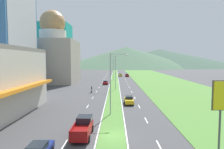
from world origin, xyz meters
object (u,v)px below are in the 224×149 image
object	(u,v)px
motorcycle_rider	(92,90)
pickup_truck_0	(83,127)
car_1	(127,75)
street_lamp_mid	(114,70)
street_lamp_far	(114,68)
car_0	(129,100)
car_3	(120,75)
car_4	(106,82)
street_lamp_near	(112,80)

from	to	relation	value
motorcycle_rider	pickup_truck_0	bearing A→B (deg)	-174.81
car_1	street_lamp_mid	bearing A→B (deg)	-8.15
street_lamp_far	motorcycle_rider	xyz separation A→B (m)	(-6.00, -32.40, -4.88)
car_0	car_3	xyz separation A→B (m)	(-0.03, 69.07, -0.06)
car_3	car_1	bearing A→B (deg)	59.02
car_0	pickup_truck_0	distance (m)	18.16
car_1	car_3	distance (m)	4.33
street_lamp_mid	street_lamp_far	bearing A→B (deg)	90.80
car_1	car_4	bearing A→B (deg)	-16.49
car_1	car_4	distance (m)	36.15
street_lamp_near	car_0	bearing A→B (deg)	67.06
street_lamp_mid	street_lamp_far	world-z (taller)	street_lamp_mid
street_lamp_far	car_1	distance (m)	22.40
car_4	car_1	bearing A→B (deg)	-16.49
street_lamp_far	car_0	distance (m)	46.58
street_lamp_mid	car_3	size ratio (longest dim) A/B	2.37
car_0	motorcycle_rider	bearing A→B (deg)	-145.39
car_3	car_4	bearing A→B (deg)	-10.06
street_lamp_near	motorcycle_rider	world-z (taller)	street_lamp_near
street_lamp_near	car_3	world-z (taller)	street_lamp_near
street_lamp_mid	car_4	xyz separation A→B (m)	(-3.43, 13.02, -5.26)
car_1	pickup_truck_0	bearing A→B (deg)	-7.10
street_lamp_far	motorcycle_rider	size ratio (longest dim) A/B	4.94
street_lamp_near	street_lamp_far	distance (m)	54.10
pickup_truck_0	car_3	bearing A→B (deg)	-4.46
motorcycle_rider	car_3	bearing A→B (deg)	-9.74
car_4	motorcycle_rider	world-z (taller)	motorcycle_rider
street_lamp_near	car_0	world-z (taller)	street_lamp_near
motorcycle_rider	car_4	bearing A→B (deg)	-9.11
car_0	car_3	world-z (taller)	car_0
car_0	car_3	size ratio (longest dim) A/B	0.90
car_0	street_lamp_near	bearing A→B (deg)	-22.94
street_lamp_far	car_1	xyz separation A→B (m)	(7.21, 20.64, -4.86)
street_lamp_mid	pickup_truck_0	xyz separation A→B (m)	(-3.59, -36.02, -4.99)
car_4	car_3	bearing A→B (deg)	-10.06
street_lamp_near	motorcycle_rider	xyz separation A→B (m)	(-6.18, 21.70, -5.11)
car_4	motorcycle_rider	size ratio (longest dim) A/B	2.06
street_lamp_near	car_3	bearing A→B (deg)	87.53
street_lamp_near	street_lamp_far	size ratio (longest dim) A/B	1.04
street_lamp_mid	car_4	bearing A→B (deg)	104.74
street_lamp_far	street_lamp_near	bearing A→B (deg)	-89.81
street_lamp_near	motorcycle_rider	bearing A→B (deg)	105.89
car_0	car_4	bearing A→B (deg)	-168.45
car_3	pickup_truck_0	bearing A→B (deg)	-4.46
street_lamp_mid	car_0	distance (m)	20.09
street_lamp_near	car_1	world-z (taller)	street_lamp_near
street_lamp_near	street_lamp_mid	distance (m)	27.06
pickup_truck_0	car_0	bearing A→B (deg)	-21.77
street_lamp_mid	car_1	distance (m)	48.45
street_lamp_near	street_lamp_mid	world-z (taller)	street_lamp_mid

